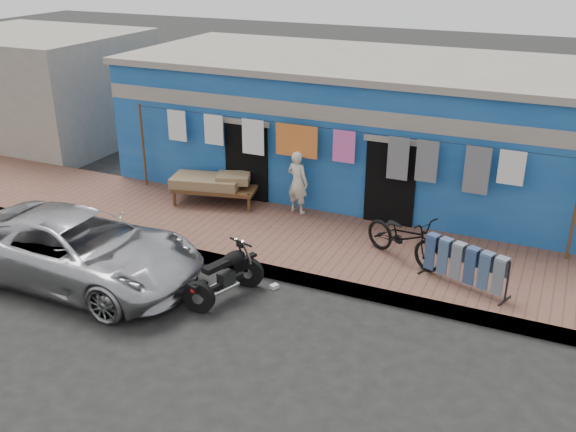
# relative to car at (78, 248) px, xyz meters

# --- Properties ---
(ground) EXTENTS (80.00, 80.00, 0.00)m
(ground) POSITION_rel_car_xyz_m (3.40, 0.05, -0.70)
(ground) COLOR black
(ground) RESTS_ON ground
(sidewalk) EXTENTS (28.00, 3.00, 0.25)m
(sidewalk) POSITION_rel_car_xyz_m (3.40, 3.05, -0.57)
(sidewalk) COLOR brown
(sidewalk) RESTS_ON ground
(curb) EXTENTS (28.00, 0.10, 0.25)m
(curb) POSITION_rel_car_xyz_m (3.40, 1.60, -0.57)
(curb) COLOR gray
(curb) RESTS_ON ground
(building) EXTENTS (12.20, 5.20, 3.36)m
(building) POSITION_rel_car_xyz_m (3.39, 7.04, 0.99)
(building) COLOR #174A92
(building) RESTS_ON ground
(neighbor_left) EXTENTS (6.00, 5.00, 3.40)m
(neighbor_left) POSITION_rel_car_xyz_m (-7.60, 7.05, 1.00)
(neighbor_left) COLOR #9E9384
(neighbor_left) RESTS_ON ground
(clothesline) EXTENTS (10.06, 0.06, 2.10)m
(clothesline) POSITION_rel_car_xyz_m (3.48, 4.30, 1.11)
(clothesline) COLOR brown
(clothesline) RESTS_ON sidewalk
(car) EXTENTS (4.96, 2.30, 1.39)m
(car) POSITION_rel_car_xyz_m (0.00, 0.00, 0.00)
(car) COLOR #B5B5BA
(car) RESTS_ON ground
(seated_person) EXTENTS (0.60, 0.47, 1.46)m
(seated_person) POSITION_rel_car_xyz_m (2.63, 4.25, 0.29)
(seated_person) COLOR beige
(seated_person) RESTS_ON sidewalk
(bicycle) EXTENTS (1.93, 1.39, 1.19)m
(bicycle) POSITION_rel_car_xyz_m (5.46, 2.93, 0.15)
(bicycle) COLOR black
(bicycle) RESTS_ON sidewalk
(motorcycle) EXTENTS (1.42, 1.85, 1.00)m
(motorcycle) POSITION_rel_car_xyz_m (2.82, 0.55, -0.20)
(motorcycle) COLOR black
(motorcycle) RESTS_ON ground
(charpoy) EXTENTS (2.47, 1.87, 0.69)m
(charpoy) POSITION_rel_car_xyz_m (0.63, 3.99, -0.10)
(charpoy) COLOR brown
(charpoy) RESTS_ON sidewalk
(jeans_rack) EXTENTS (1.93, 1.43, 0.82)m
(jeans_rack) POSITION_rel_car_xyz_m (6.73, 2.37, -0.03)
(jeans_rack) COLOR black
(jeans_rack) RESTS_ON sidewalk
(litter_a) EXTENTS (0.17, 0.14, 0.07)m
(litter_a) POSITION_rel_car_xyz_m (2.74, 1.07, -0.66)
(litter_a) COLOR silver
(litter_a) RESTS_ON ground
(litter_b) EXTENTS (0.17, 0.18, 0.08)m
(litter_b) POSITION_rel_car_xyz_m (3.47, 1.25, -0.66)
(litter_b) COLOR silver
(litter_b) RESTS_ON ground
(litter_c) EXTENTS (0.23, 0.26, 0.09)m
(litter_c) POSITION_rel_car_xyz_m (2.52, 0.71, -0.65)
(litter_c) COLOR silver
(litter_c) RESTS_ON ground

